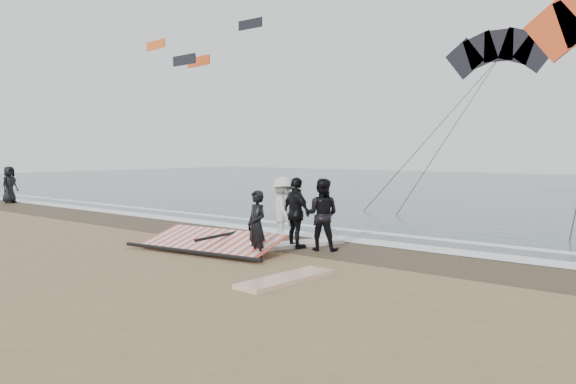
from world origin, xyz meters
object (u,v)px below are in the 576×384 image
at_px(man_main, 257,225).
at_px(board_cream, 298,244).
at_px(board_white, 286,279).
at_px(sail_rig, 214,243).

bearing_deg(man_main, board_cream, 116.18).
xyz_separation_m(board_white, board_cream, (-2.41, 3.46, 0.01)).
distance_m(man_main, board_cream, 2.38).
height_order(man_main, sail_rig, man_main).
height_order(man_main, board_white, man_main).
bearing_deg(board_cream, sail_rig, -103.22).
relative_size(board_white, sail_rig, 0.53).
xyz_separation_m(man_main, board_white, (1.95, -1.26, -0.80)).
xyz_separation_m(man_main, board_cream, (-0.46, 2.20, -0.79)).
relative_size(man_main, sail_rig, 0.38).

